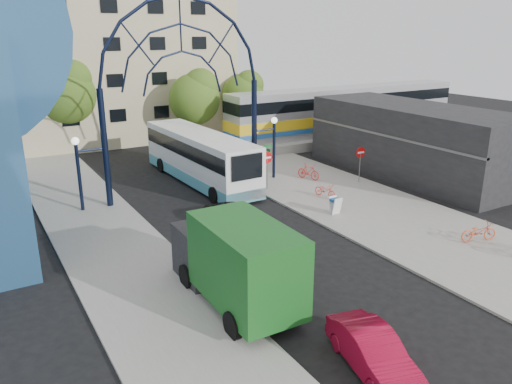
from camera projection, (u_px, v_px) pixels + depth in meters
ground at (322, 283)px, 20.84m from camera, size 120.00×120.00×0.00m
sidewalk_east at (391, 218)px, 27.98m from camera, size 8.00×56.00×0.12m
plaza_west at (126, 262)px, 22.56m from camera, size 5.00×50.00×0.12m
gateway_arch at (182, 57)px, 29.65m from camera, size 13.64×0.44×12.10m
stop_sign at (267, 161)px, 32.37m from camera, size 0.80×0.07×2.50m
do_not_enter_sign at (360, 156)px, 33.76m from camera, size 0.76×0.07×2.48m
street_name_sign at (268, 156)px, 33.01m from camera, size 0.70×0.70×2.80m
sandwich_board at (335, 203)px, 28.22m from camera, size 0.55×0.61×0.99m
commercial_block_east at (413, 140)px, 36.03m from camera, size 6.00×16.00×5.00m
apartment_block at (117, 64)px, 48.24m from camera, size 20.00×12.10×14.00m
train_platform at (345, 135)px, 48.43m from camera, size 32.00×5.00×0.80m
train_car at (347, 109)px, 47.66m from camera, size 25.10×3.05×4.20m
tree_north_a at (196, 96)px, 43.59m from camera, size 4.48×4.48×7.00m
tree_north_b at (67, 91)px, 41.80m from camera, size 5.12×5.12×8.00m
tree_north_c at (244, 93)px, 48.25m from camera, size 4.16×4.16×6.50m
city_bus at (200, 156)px, 34.36m from camera, size 3.26×12.62×3.44m
green_truck at (234, 261)px, 18.93m from camera, size 2.77×6.93×3.48m
black_suv at (232, 218)px, 26.42m from camera, size 2.33×4.42×1.19m
red_sedan at (373, 352)px, 15.32m from camera, size 2.23×4.17×1.31m
bike_near_a at (325, 190)px, 31.09m from camera, size 0.86×1.76×0.88m
bike_near_b at (308, 172)px, 34.87m from camera, size 1.06×1.87×1.08m
bike_far_a at (479, 232)px, 24.58m from camera, size 1.99×1.24×0.99m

